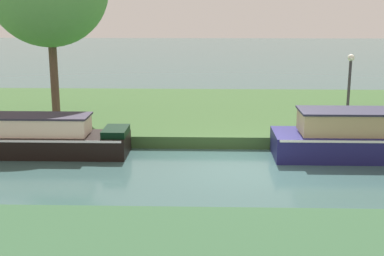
% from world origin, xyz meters
% --- Properties ---
extents(ground_plane, '(120.00, 120.00, 0.00)m').
position_xyz_m(ground_plane, '(0.00, 0.00, 0.00)').
color(ground_plane, '#335150').
extents(riverbank_far, '(72.00, 10.00, 0.40)m').
position_xyz_m(riverbank_far, '(0.00, 7.00, 0.20)').
color(riverbank_far, '#325128').
rests_on(riverbank_far, ground_plane).
extents(navy_barge, '(6.52, 1.82, 1.50)m').
position_xyz_m(navy_barge, '(4.17, 1.20, 0.65)').
color(navy_barge, navy).
rests_on(navy_barge, ground_plane).
extents(black_narrowboat, '(7.54, 1.48, 1.99)m').
position_xyz_m(black_narrowboat, '(-7.46, 1.20, 0.63)').
color(black_narrowboat, black).
rests_on(black_narrowboat, ground_plane).
extents(lamp_post, '(0.24, 0.24, 2.55)m').
position_xyz_m(lamp_post, '(3.86, 3.90, 2.03)').
color(lamp_post, '#333338').
rests_on(lamp_post, riverbank_far).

